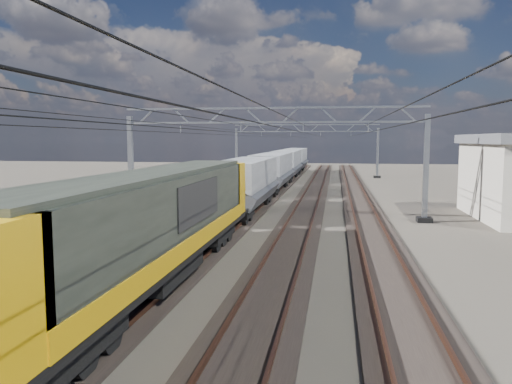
# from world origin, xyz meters

# --- Properties ---
(ground) EXTENTS (160.00, 160.00, 0.00)m
(ground) POSITION_xyz_m (0.00, 0.00, 0.00)
(ground) COLOR black
(ground) RESTS_ON ground
(track_outer_west) EXTENTS (2.60, 140.00, 0.30)m
(track_outer_west) POSITION_xyz_m (-6.00, 0.00, 0.07)
(track_outer_west) COLOR black
(track_outer_west) RESTS_ON ground
(track_loco) EXTENTS (2.60, 140.00, 0.30)m
(track_loco) POSITION_xyz_m (-2.00, 0.00, 0.07)
(track_loco) COLOR black
(track_loco) RESTS_ON ground
(track_inner_east) EXTENTS (2.60, 140.00, 0.30)m
(track_inner_east) POSITION_xyz_m (2.00, 0.00, 0.07)
(track_inner_east) COLOR black
(track_inner_east) RESTS_ON ground
(track_outer_east) EXTENTS (2.60, 140.00, 0.30)m
(track_outer_east) POSITION_xyz_m (6.00, 0.00, 0.07)
(track_outer_east) COLOR black
(track_outer_east) RESTS_ON ground
(catenary_gantry_mid) EXTENTS (19.90, 0.90, 7.11)m
(catenary_gantry_mid) POSITION_xyz_m (0.00, 4.00, 3.91)
(catenary_gantry_mid) COLOR gray
(catenary_gantry_mid) RESTS_ON ground
(catenary_gantry_far) EXTENTS (19.90, 0.90, 7.11)m
(catenary_gantry_far) POSITION_xyz_m (0.00, 40.00, 3.91)
(catenary_gantry_far) COLOR gray
(catenary_gantry_far) RESTS_ON ground
(overhead_wires) EXTENTS (12.03, 140.00, 0.53)m
(overhead_wires) POSITION_xyz_m (0.00, 8.00, 5.75)
(overhead_wires) COLOR black
(overhead_wires) RESTS_ON ground
(locomotive) EXTENTS (2.76, 21.10, 3.62)m
(locomotive) POSITION_xyz_m (-2.00, -11.73, 2.33)
(locomotive) COLOR black
(locomotive) RESTS_ON ground
(hopper_wagon_lead) EXTENTS (3.38, 13.00, 3.25)m
(hopper_wagon_lead) POSITION_xyz_m (-2.00, 5.97, 2.23)
(hopper_wagon_lead) COLOR black
(hopper_wagon_lead) RESTS_ON ground
(hopper_wagon_mid) EXTENTS (3.38, 13.00, 3.25)m
(hopper_wagon_mid) POSITION_xyz_m (-2.00, 20.17, 2.23)
(hopper_wagon_mid) COLOR black
(hopper_wagon_mid) RESTS_ON ground
(hopper_wagon_third) EXTENTS (3.38, 13.00, 3.25)m
(hopper_wagon_third) POSITION_xyz_m (-2.00, 34.37, 2.23)
(hopper_wagon_third) COLOR black
(hopper_wagon_third) RESTS_ON ground
(hopper_wagon_fourth) EXTENTS (3.38, 13.00, 3.25)m
(hopper_wagon_fourth) POSITION_xyz_m (-2.00, 48.57, 2.23)
(hopper_wagon_fourth) COLOR black
(hopper_wagon_fourth) RESTS_ON ground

